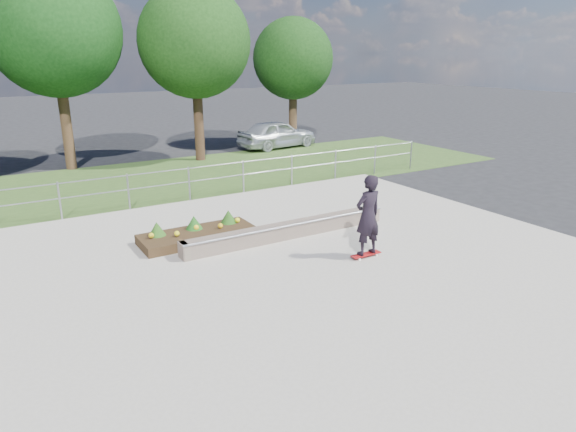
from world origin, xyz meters
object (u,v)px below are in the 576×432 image
object	(u,v)px
grind_ledge	(288,230)
parked_car	(277,134)
skateboarder	(368,216)
planter_bed	(197,233)

from	to	relation	value
grind_ledge	parked_car	xyz separation A→B (m)	(6.77, 12.29, 0.47)
skateboarder	parked_car	bearing A→B (deg)	67.81
grind_ledge	planter_bed	xyz separation A→B (m)	(-2.15, 1.07, -0.02)
planter_bed	parked_car	size ratio (longest dim) A/B	0.70
grind_ledge	skateboarder	size ratio (longest dim) A/B	2.95
grind_ledge	parked_car	size ratio (longest dim) A/B	1.40
skateboarder	parked_car	distance (m)	15.61
grind_ledge	planter_bed	bearing A→B (deg)	153.50
planter_bed	skateboarder	bearing A→B (deg)	-46.84
planter_bed	parked_car	world-z (taller)	parked_car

